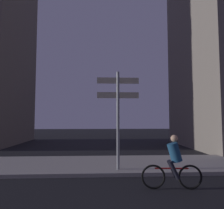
{
  "coord_description": "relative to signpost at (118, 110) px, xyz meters",
  "views": [
    {
      "loc": [
        -0.72,
        -1.77,
        2.1
      ],
      "look_at": [
        -0.32,
        6.11,
        2.65
      ],
      "focal_mm": 32.68,
      "sensor_mm": 36.0,
      "label": 1
    }
  ],
  "objects": [
    {
      "name": "sidewalk_kerb",
      "position": [
        0.08,
        1.16,
        -2.37
      ],
      "size": [
        40.0,
        3.48,
        0.14
      ],
      "primitive_type": "cube",
      "color": "#9E9991",
      "rests_on": "ground_plane"
    },
    {
      "name": "signpost",
      "position": [
        0.0,
        0.0,
        0.0
      ],
      "size": [
        1.67,
        0.12,
        3.83
      ],
      "color": "gray",
      "rests_on": "sidewalk_kerb"
    },
    {
      "name": "cyclist",
      "position": [
        1.51,
        -1.91,
        -1.69
      ],
      "size": [
        1.82,
        0.35,
        1.61
      ],
      "color": "black",
      "rests_on": "ground_plane"
    }
  ]
}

